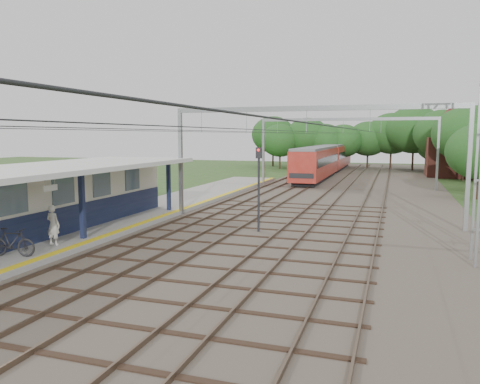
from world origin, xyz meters
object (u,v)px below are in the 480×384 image
at_px(person, 53,225).
at_px(bicycle, 12,242).
at_px(signal_post, 259,178).
at_px(train, 327,159).

bearing_deg(person, bicycle, 87.49).
relative_size(person, bicycle, 0.92).
bearing_deg(signal_post, person, -144.91).
xyz_separation_m(bicycle, signal_post, (7.85, 9.14, 2.05)).
height_order(bicycle, train, train).
xyz_separation_m(train, signal_post, (1.85, -39.72, 0.86)).
height_order(person, signal_post, signal_post).
distance_m(bicycle, signal_post, 12.22).
xyz_separation_m(bicycle, train, (6.00, 48.85, 1.19)).
distance_m(bicycle, train, 49.24).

